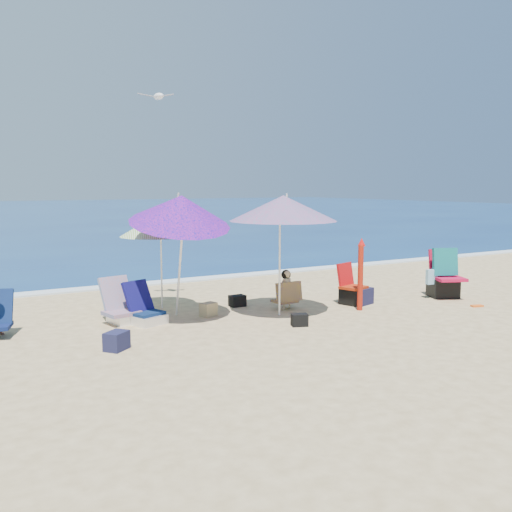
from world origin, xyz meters
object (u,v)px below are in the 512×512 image
umbrella_blue (181,210)px  furled_umbrella (361,271)px  umbrella_striped (157,226)px  camp_chair_right (443,279)px  seagull (158,96)px  chair_navy (145,312)px  person_center (287,290)px  chair_rainbow (123,310)px  umbrella_turquoise (283,208)px  camp_chair_left (352,292)px

umbrella_blue → furled_umbrella: size_ratio=1.73×
umbrella_striped → camp_chair_right: umbrella_striped is taller
furled_umbrella → seagull: bearing=145.6°
chair_navy → person_center: size_ratio=1.03×
chair_rainbow → umbrella_striped: bearing=35.6°
umbrella_striped → furled_umbrella: size_ratio=1.34×
umbrella_turquoise → umbrella_striped: (-1.84, 1.63, -0.36)m
umbrella_turquoise → umbrella_striped: umbrella_turquoise is taller
chair_rainbow → person_center: 3.15m
umbrella_striped → person_center: size_ratio=2.42×
umbrella_turquoise → umbrella_striped: size_ratio=1.21×
furled_umbrella → chair_rainbow: (-4.30, 1.32, -0.56)m
camp_chair_right → person_center: (-3.60, 0.67, -0.02)m
seagull → camp_chair_right: bearing=-20.8°
umbrella_blue → furled_umbrella: (3.40, -0.78, -1.22)m
umbrella_blue → chair_rainbow: (-0.90, 0.54, -1.79)m
chair_rainbow → camp_chair_left: (4.53, -0.80, 0.04)m
chair_navy → camp_chair_right: 6.46m
chair_navy → chair_rainbow: (-0.31, 0.29, 0.02)m
camp_chair_left → camp_chair_right: 2.21m
person_center → camp_chair_left: bearing=-9.1°
umbrella_blue → chair_rainbow: bearing=149.0°
umbrella_turquoise → person_center: umbrella_turquoise is taller
furled_umbrella → chair_rainbow: furled_umbrella is taller
umbrella_striped → person_center: umbrella_striped is taller
chair_rainbow → umbrella_turquoise: bearing=-20.1°
person_center → seagull: seagull is taller
umbrella_blue → furled_umbrella: 3.70m
furled_umbrella → chair_navy: (-4.00, 1.03, -0.58)m
chair_navy → furled_umbrella: bearing=-14.4°
furled_umbrella → chair_navy: size_ratio=1.75×
camp_chair_left → person_center: camp_chair_left is taller
camp_chair_right → chair_rainbow: bearing=169.4°
umbrella_striped → camp_chair_left: bearing=-21.5°
umbrella_turquoise → camp_chair_right: umbrella_turquoise is taller
umbrella_striped → camp_chair_left: (3.65, -1.44, -1.40)m
umbrella_turquoise → furled_umbrella: bearing=-11.6°
umbrella_turquoise → camp_chair_left: umbrella_turquoise is taller
umbrella_blue → seagull: size_ratio=3.63×
umbrella_turquoise → seagull: 3.28m
camp_chair_left → person_center: size_ratio=1.08×
umbrella_striped → furled_umbrella: (3.42, -1.95, -0.87)m
umbrella_turquoise → person_center: 1.72m
umbrella_turquoise → camp_chair_left: (1.81, 0.19, -1.75)m
umbrella_striped → person_center: 2.82m
umbrella_turquoise → umbrella_blue: 1.88m
furled_umbrella → chair_rainbow: 4.54m
chair_rainbow → camp_chair_left: camp_chair_left is taller
camp_chair_left → chair_rainbow: bearing=169.9°
chair_navy → camp_chair_left: (4.23, -0.51, 0.06)m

